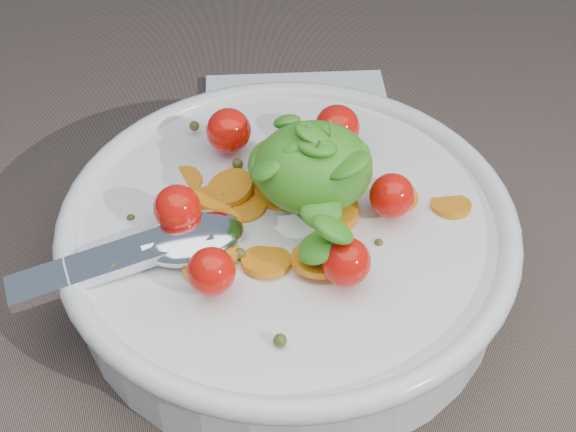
{
  "coord_description": "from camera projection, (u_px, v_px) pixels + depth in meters",
  "views": [
    {
      "loc": [
        0.0,
        -0.4,
        0.44
      ],
      "look_at": [
        0.02,
        -0.01,
        0.06
      ],
      "focal_mm": 50.0,
      "sensor_mm": 36.0,
      "label": 1
    }
  ],
  "objects": [
    {
      "name": "bowl",
      "position": [
        288.0,
        240.0,
        0.56
      ],
      "size": [
        0.34,
        0.31,
        0.13
      ],
      "color": "white",
      "rests_on": "ground"
    },
    {
      "name": "ground",
      "position": [
        256.0,
        266.0,
        0.59
      ],
      "size": [
        6.0,
        6.0,
        0.0
      ],
      "primitive_type": "plane",
      "color": "brown",
      "rests_on": "ground"
    },
    {
      "name": "napkin",
      "position": [
        299.0,
        122.0,
        0.71
      ],
      "size": [
        0.17,
        0.15,
        0.01
      ],
      "primitive_type": "cube",
      "rotation": [
        0.0,
        0.0,
        0.01
      ],
      "color": "white",
      "rests_on": "ground"
    }
  ]
}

